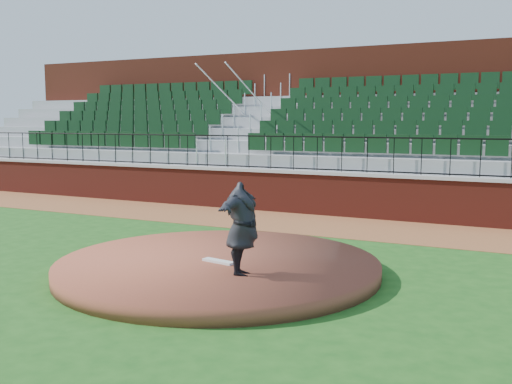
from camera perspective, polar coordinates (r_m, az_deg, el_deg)
ground at (r=11.27m, az=-3.46°, el=-7.39°), size 90.00×90.00×0.00m
warning_track at (r=16.07m, az=6.28°, el=-3.10°), size 34.00×3.20×0.01m
field_wall at (r=17.47m, az=8.14°, el=-0.36°), size 34.00×0.35×1.20m
wall_cap at (r=17.40m, az=8.18°, el=1.77°), size 34.00×0.45×0.10m
wall_railing at (r=17.36m, az=8.21°, el=3.58°), size 34.00×0.05×1.00m
seating_stands at (r=19.94m, az=10.74°, el=5.38°), size 34.00×5.10×4.60m
concourse_wall at (r=22.64m, az=12.74°, el=6.63°), size 34.00×0.50×5.50m
pitchers_mound at (r=10.97m, az=-3.63°, el=-7.13°), size 5.86×5.86×0.25m
pitching_rubber at (r=10.73m, az=-3.61°, el=-6.64°), size 0.66×0.27×0.04m
pitcher at (r=9.72m, az=-1.36°, el=-3.53°), size 0.96×1.96×1.54m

